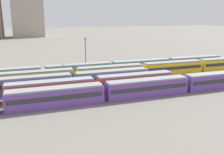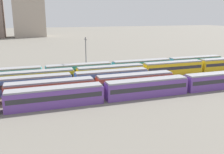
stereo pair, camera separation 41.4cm
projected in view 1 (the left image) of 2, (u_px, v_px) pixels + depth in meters
train_track_0 at (185, 83)px, 55.00m from camera, size 112.50×3.06×3.75m
train_track_1 at (51, 89)px, 50.69m from camera, size 55.80×3.06×3.75m
train_track_2 at (30, 84)px, 54.23m from camera, size 55.80×3.06×3.75m
train_track_3 at (111, 73)px, 65.43m from camera, size 93.60×3.06×3.75m
train_track_4 at (112, 68)px, 70.84m from camera, size 74.70×3.06×3.75m
catenary_pole_1 at (86, 54)px, 70.55m from camera, size 0.24×3.20×10.64m
distant_building_2 at (27, 4)px, 189.03m from camera, size 23.35×16.94×48.92m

